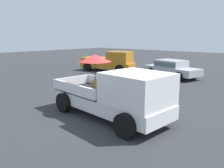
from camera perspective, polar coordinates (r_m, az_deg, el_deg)
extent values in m
plane|color=#2D3033|center=(9.07, -0.65, -8.12)|extent=(80.00, 80.00, 0.00)
cylinder|color=black|center=(8.58, 12.31, -6.76)|extent=(0.82, 0.34, 0.80)
cylinder|color=black|center=(7.12, 3.28, -10.41)|extent=(0.82, 0.34, 0.80)
cylinder|color=black|center=(10.82, -3.21, -2.60)|extent=(0.82, 0.34, 0.80)
cylinder|color=black|center=(9.71, -12.05, -4.54)|extent=(0.82, 0.34, 0.80)
cube|color=white|center=(8.89, -0.66, -4.66)|extent=(5.12, 2.17, 0.50)
cube|color=white|center=(7.76, 6.41, -1.16)|extent=(2.23, 2.01, 1.08)
cube|color=#4C606B|center=(7.13, 12.62, -0.88)|extent=(0.19, 1.72, 0.64)
cube|color=black|center=(9.66, -5.33, -1.65)|extent=(2.93, 2.05, 0.06)
cube|color=white|center=(10.19, -1.31, 0.44)|extent=(2.80, 0.31, 0.40)
cube|color=white|center=(9.08, -9.90, -1.16)|extent=(2.80, 0.31, 0.40)
cube|color=white|center=(10.68, -9.87, 0.79)|extent=(0.24, 1.84, 0.40)
ellipsoid|color=olive|center=(9.32, -3.68, -0.30)|extent=(0.70, 0.37, 0.52)
sphere|color=olive|center=(9.03, -2.48, 1.40)|extent=(0.30, 0.30, 0.28)
cone|color=olive|center=(9.06, -2.10, 2.33)|extent=(0.10, 0.10, 0.12)
cone|color=olive|center=(8.96, -2.87, 2.22)|extent=(0.10, 0.10, 0.12)
cylinder|color=black|center=(9.26, -4.25, 1.97)|extent=(0.03, 0.03, 1.27)
cone|color=red|center=(9.16, -4.32, 6.50)|extent=(1.41, 1.41, 0.28)
cylinder|color=black|center=(21.01, 4.02, 4.39)|extent=(0.80, 0.46, 0.76)
cylinder|color=black|center=(19.27, 1.90, 3.74)|extent=(0.80, 0.46, 0.76)
cylinder|color=black|center=(22.39, -3.63, 4.86)|extent=(0.80, 0.46, 0.76)
cylinder|color=black|center=(20.77, -6.21, 4.26)|extent=(0.80, 0.46, 0.76)
cube|color=#B27219|center=(20.78, -1.07, 4.81)|extent=(5.11, 3.05, 0.50)
cube|color=#B27219|center=(20.19, 1.98, 6.74)|extent=(2.32, 2.25, 1.00)
cube|color=#B27219|center=(21.20, -3.50, 6.15)|extent=(3.09, 2.47, 0.40)
cylinder|color=black|center=(18.05, 19.90, 2.32)|extent=(0.69, 0.35, 0.66)
cylinder|color=black|center=(16.63, 16.48, 1.78)|extent=(0.69, 0.35, 0.66)
cylinder|color=black|center=(19.66, 13.40, 3.44)|extent=(0.69, 0.35, 0.66)
cylinder|color=black|center=(18.37, 9.81, 3.01)|extent=(0.69, 0.35, 0.66)
cube|color=#ADB2B7|center=(18.11, 14.85, 3.37)|extent=(4.57, 2.62, 0.52)
cube|color=#ADB2B7|center=(18.10, 14.69, 4.97)|extent=(2.39, 2.00, 0.56)
cube|color=#4C606B|center=(18.10, 14.69, 4.97)|extent=(2.35, 2.07, 0.32)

